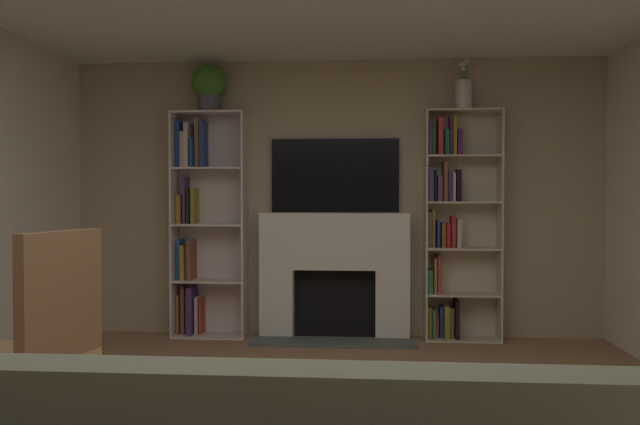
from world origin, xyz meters
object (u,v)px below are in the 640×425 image
object	(u,v)px
potted_plant	(209,85)
armchair	(29,348)
fireplace	(335,271)
tv	(335,176)
bookshelf_right	(453,224)
bookshelf_left	(202,225)
vase_with_flowers	(464,93)

from	to	relation	value
potted_plant	armchair	xyz separation A→B (m)	(-0.23, -2.80, -1.78)
fireplace	potted_plant	bearing A→B (deg)	-178.75
armchair	tv	bearing A→B (deg)	64.64
potted_plant	armchair	world-z (taller)	potted_plant
fireplace	bookshelf_right	xyz separation A→B (m)	(1.08, 0.03, 0.43)
tv	potted_plant	bearing A→B (deg)	-174.07
bookshelf_left	vase_with_flowers	xyz separation A→B (m)	(2.39, -0.04, 1.19)
tv	bookshelf_left	world-z (taller)	bookshelf_left
potted_plant	vase_with_flowers	distance (m)	2.31
tv	bookshelf_left	xyz separation A→B (m)	(-1.24, -0.07, -0.46)
potted_plant	armchair	distance (m)	3.33
vase_with_flowers	armchair	size ratio (longest dim) A/B	0.41
fireplace	potted_plant	xyz separation A→B (m)	(-1.16, -0.03, 1.71)
bookshelf_left	bookshelf_right	xyz separation A→B (m)	(2.32, 0.01, 0.01)
vase_with_flowers	armchair	distance (m)	4.14
bookshelf_left	bookshelf_right	size ratio (longest dim) A/B	1.00
fireplace	vase_with_flowers	size ratio (longest dim) A/B	3.18
fireplace	tv	distance (m)	0.88
tv	vase_with_flowers	size ratio (longest dim) A/B	2.56
vase_with_flowers	bookshelf_left	bearing A→B (deg)	178.93
tv	bookshelf_right	bearing A→B (deg)	-3.49
bookshelf_right	armchair	bearing A→B (deg)	-130.79
tv	armchair	size ratio (longest dim) A/B	1.04
bookshelf_left	armchair	distance (m)	2.89
potted_plant	tv	bearing A→B (deg)	5.93
armchair	bookshelf_right	bearing A→B (deg)	49.21
bookshelf_left	bookshelf_right	bearing A→B (deg)	0.22
tv	armchair	xyz separation A→B (m)	(-1.38, -2.92, -0.95)
potted_plant	vase_with_flowers	bearing A→B (deg)	0.01
fireplace	potted_plant	size ratio (longest dim) A/B	3.33
bookshelf_left	armchair	world-z (taller)	bookshelf_left
bookshelf_left	vase_with_flowers	size ratio (longest dim) A/B	4.52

